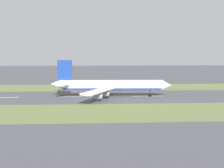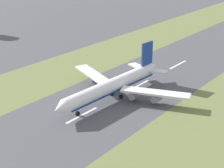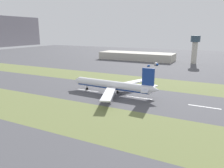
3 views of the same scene
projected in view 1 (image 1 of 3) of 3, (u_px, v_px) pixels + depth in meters
The scene contains 7 objects.
ground_plane at pixel (107, 97), 172.93m from camera, with size 800.00×800.00×0.00m, color #4C4C51.
grass_median_west at pixel (104, 87), 217.61m from camera, with size 40.00×600.00×0.01m, color olive.
grass_median_east at pixel (112, 112), 128.25m from camera, with size 40.00×600.00×0.01m, color olive.
centreline_dash_near at pixel (2, 97), 169.43m from camera, with size 1.20×18.00×0.01m, color silver.
centreline_dash_mid at pixel (76, 97), 171.87m from camera, with size 1.20×18.00×0.01m, color silver.
centreline_dash_far at pixel (148, 96), 174.32m from camera, with size 1.20×18.00×0.01m, color silver.
airplane_main_jet at pixel (109, 86), 172.17m from camera, with size 64.08×67.17×20.20m.
Camera 1 is at (171.17, -7.76, 24.52)m, focal length 50.00 mm.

